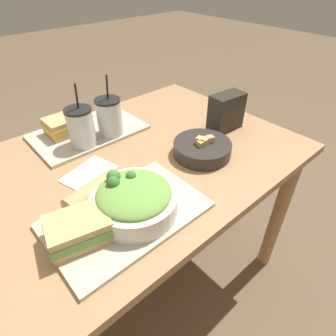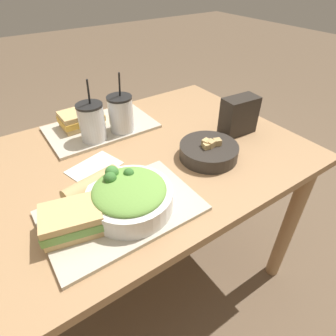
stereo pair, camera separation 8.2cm
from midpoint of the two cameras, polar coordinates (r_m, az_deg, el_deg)
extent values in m
plane|color=brown|center=(1.52, -8.17, -21.64)|extent=(12.00, 12.00, 0.00)
cube|color=#A37A51|center=(0.99, -11.72, 0.29)|extent=(1.27, 0.83, 0.03)
cylinder|color=#A37A51|center=(1.38, 19.97, -8.85)|extent=(0.06, 0.06, 0.70)
cylinder|color=#A37A51|center=(1.71, -0.25, 3.67)|extent=(0.06, 0.06, 0.70)
cube|color=#BCB29E|center=(0.78, -11.36, -9.44)|extent=(0.42, 0.27, 0.01)
cube|color=#BCB29E|center=(1.18, -17.80, 6.95)|extent=(0.42, 0.27, 0.01)
cylinder|color=white|center=(0.76, -9.86, -7.03)|extent=(0.23, 0.23, 0.06)
ellipsoid|color=#6B9E42|center=(0.74, -10.13, -5.16)|extent=(0.20, 0.20, 0.04)
sphere|color=#38702D|center=(0.75, -14.18, -3.08)|extent=(0.04, 0.04, 0.04)
sphere|color=#38702D|center=(0.77, -10.58, -1.79)|extent=(0.03, 0.03, 0.03)
sphere|color=#427F38|center=(0.77, -14.02, -1.82)|extent=(0.04, 0.04, 0.04)
cube|color=beige|center=(0.74, -8.91, -4.38)|extent=(0.06, 0.06, 0.01)
cube|color=beige|center=(0.73, -11.75, -5.30)|extent=(0.05, 0.05, 0.01)
cylinder|color=#2D2823|center=(0.99, 4.61, 3.86)|extent=(0.20, 0.20, 0.05)
cylinder|color=#4C2814|center=(0.98, 4.67, 4.77)|extent=(0.18, 0.18, 0.01)
cube|color=tan|center=(0.97, 4.13, 5.46)|extent=(0.03, 0.03, 0.03)
cube|color=tan|center=(0.96, 4.98, 5.31)|extent=(0.03, 0.03, 0.03)
cube|color=tan|center=(0.98, 6.20, 5.73)|extent=(0.03, 0.03, 0.02)
cube|color=tan|center=(0.95, 4.24, 4.80)|extent=(0.02, 0.02, 0.02)
cube|color=tan|center=(0.75, -20.46, -12.74)|extent=(0.17, 0.14, 0.02)
cube|color=#6B9E47|center=(0.73, -20.83, -11.62)|extent=(0.17, 0.14, 0.02)
cube|color=tan|center=(0.72, -21.22, -10.45)|extent=(0.17, 0.14, 0.02)
cylinder|color=tan|center=(0.81, -17.73, -4.99)|extent=(0.18, 0.09, 0.06)
cylinder|color=beige|center=(0.85, -13.52, -2.15)|extent=(0.02, 0.06, 0.06)
cube|color=tan|center=(1.19, -21.48, 7.31)|extent=(0.16, 0.11, 0.02)
cube|color=#EFB742|center=(1.18, -21.72, 8.23)|extent=(0.17, 0.11, 0.02)
cube|color=tan|center=(1.17, -21.97, 9.16)|extent=(0.16, 0.11, 0.02)
cylinder|color=silver|center=(1.06, -19.37, 7.59)|extent=(0.09, 0.09, 0.13)
cylinder|color=black|center=(1.06, -19.29, 7.23)|extent=(0.08, 0.08, 0.11)
cylinder|color=black|center=(1.03, -20.17, 10.94)|extent=(0.10, 0.10, 0.01)
cylinder|color=black|center=(1.01, -20.35, 13.32)|extent=(0.01, 0.02, 0.10)
cylinder|color=silver|center=(1.10, -13.91, 9.80)|extent=(0.09, 0.09, 0.13)
cylinder|color=maroon|center=(1.10, -13.85, 9.44)|extent=(0.08, 0.08, 0.11)
cylinder|color=black|center=(1.07, -14.47, 13.10)|extent=(0.10, 0.10, 0.01)
cylinder|color=black|center=(1.06, -14.51, 15.42)|extent=(0.01, 0.02, 0.10)
cube|color=#28231E|center=(1.14, 9.71, 11.11)|extent=(0.14, 0.09, 0.15)
cube|color=silver|center=(0.96, -18.09, -1.16)|extent=(0.19, 0.16, 0.00)
camera|label=1|loc=(0.04, -92.86, -2.18)|focal=30.00mm
camera|label=2|loc=(0.04, 87.14, 2.18)|focal=30.00mm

